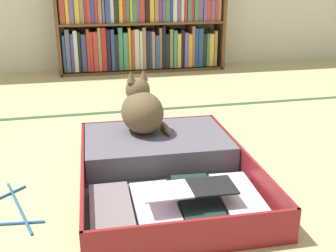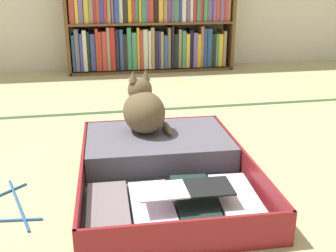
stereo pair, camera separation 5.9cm
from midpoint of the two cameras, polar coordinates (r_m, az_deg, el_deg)
name	(u,v)px [view 2 (the right image)]	position (r m, az deg, el deg)	size (l,w,h in m)	color
ground_plane	(149,178)	(1.79, -1.70, -7.28)	(10.00, 10.00, 0.00)	tan
tatami_border	(128,111)	(2.69, -4.98, 2.10)	(4.80, 0.05, 0.00)	#304F2A
bookshelf	(150,25)	(3.88, -2.06, 13.96)	(1.55, 0.28, 0.89)	brown
open_suitcase	(162,162)	(1.81, 0.06, -5.11)	(0.72, 1.00, 0.13)	maroon
black_cat	(143,109)	(1.92, -2.63, 2.34)	(0.25, 0.28, 0.29)	brown
clothes_hanger	(8,206)	(1.68, -20.59, -10.47)	(0.27, 0.40, 0.01)	#285C99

